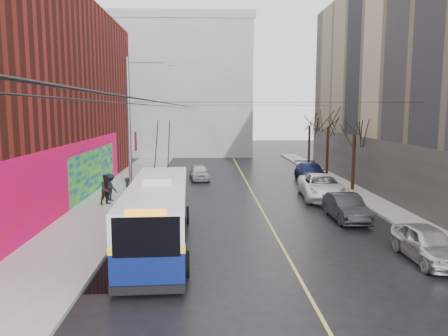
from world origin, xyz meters
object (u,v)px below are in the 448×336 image
Objects in this scene: tree_far at (310,118)px; pedestrian_c at (110,187)px; parked_car_b at (346,207)px; streetlight_pole at (132,130)px; parked_car_c at (322,187)px; pedestrian_b at (107,189)px; parked_car_a at (427,243)px; tree_mid at (328,118)px; pedestrian_a at (128,192)px; following_car at (199,172)px; tree_near at (355,124)px; parked_car_d at (311,172)px; trolleybus at (158,212)px.

pedestrian_c is (-17.10, -17.30, -4.11)m from tree_far.
pedestrian_c is (-13.90, 5.09, 0.32)m from parked_car_b.
streetlight_pole is 1.50× the size of parked_car_c.
parked_car_c is 14.22m from pedestrian_b.
parked_car_c is (-0.98, 12.35, 0.12)m from parked_car_a.
pedestrian_a is at bearing -142.35° from tree_mid.
parked_car_a is 22.93m from following_car.
parked_car_a is 0.96× the size of parked_car_b.
pedestrian_b is at bearing 133.42° from pedestrian_c.
tree_far is 3.66× the size of pedestrian_a.
parked_car_a is (-2.00, -14.93, -4.26)m from tree_near.
tree_mid is 1.60× the size of parked_car_a.
pedestrian_a is (-15.63, -19.06, -4.10)m from tree_far.
parked_car_d is at bearing -59.17° from pedestrian_a.
trolleybus is at bearing -130.60° from parked_car_c.
parked_car_a is 1.08× the size of following_car.
streetlight_pole is 16.42m from parked_car_a.
parked_car_d reaches higher than parked_car_a.
parked_car_b is 0.73× the size of parked_car_c.
pedestrian_a is (-12.43, 3.33, 0.33)m from parked_car_b.
tree_near is at bearing 21.62° from streetlight_pole.
parked_car_d is (-2.00, -2.27, -4.49)m from tree_mid.
tree_near is 0.97× the size of tree_far.
tree_mid is 3.79× the size of pedestrian_c.
pedestrian_a reaches higher than following_car.
tree_mid is 1.54× the size of parked_car_b.
tree_mid reaches higher than tree_far.
tree_far is at bearing -44.22° from pedestrian_a.
parked_car_d is 16.79m from pedestrian_a.
tree_near is at bearing -90.00° from tree_far.
tree_mid is 16.36m from parked_car_b.
tree_far is 10.44m from parked_car_d.
tree_far is at bearing 61.54° from trolleybus.
tree_near is (15.14, 6.00, 0.13)m from streetlight_pole.
following_car is at bearing 172.91° from parked_car_d.
parked_car_c is 3.34× the size of pedestrian_a.
trolleybus is (-12.98, -12.49, -3.46)m from tree_near.
following_car is 11.78m from pedestrian_a.
streetlight_pole is at bearing 167.87° from pedestrian_c.
tree_far is 1.51× the size of parked_car_b.
streetlight_pole reaches higher than parked_car_a.
tree_far reaches higher than parked_car_d.
tree_far is at bearing 90.00° from tree_mid.
parked_car_c is 14.14m from pedestrian_c.
tree_near is 1.07× the size of parked_car_c.
pedestrian_b reaches higher than parked_car_b.
pedestrian_b reaches higher than following_car.
trolleybus reaches higher than following_car.
parked_car_d is at bearing -13.37° from following_car.
tree_near is 1.47× the size of parked_car_b.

